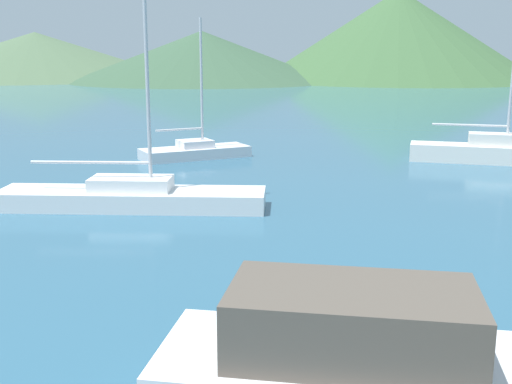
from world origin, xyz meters
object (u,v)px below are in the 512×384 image
Objects in this scene: sailboat_inner at (131,195)px; sailboat_middle at (493,152)px; motorboat_near at (434,379)px; sailboat_outer at (195,150)px.

sailboat_middle is at bearing 32.84° from sailboat_inner.
motorboat_near is at bearing -59.32° from sailboat_inner.
sailboat_outer is at bearing -169.96° from sailboat_middle.
sailboat_middle is 13.82m from sailboat_outer.
sailboat_inner is at bearing 127.51° from motorboat_near.
sailboat_inner is at bearing -123.00° from sailboat_outer.
sailboat_inner reaches higher than sailboat_outer.
sailboat_middle is (8.38, 20.89, -0.09)m from motorboat_near.
sailboat_middle reaches higher than sailboat_outer.
sailboat_inner is 10.06m from sailboat_outer.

